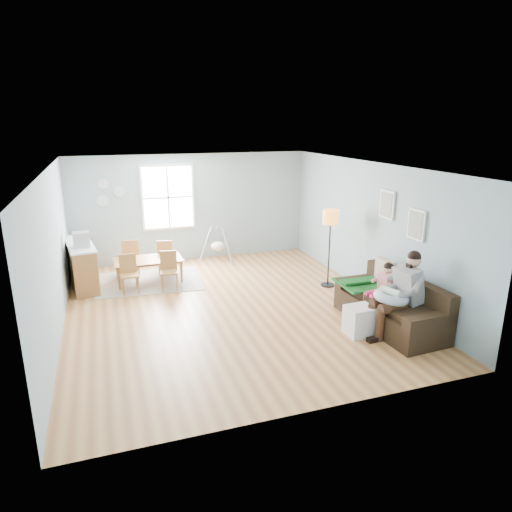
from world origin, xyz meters
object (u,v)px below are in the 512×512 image
object	(u,v)px
sofa	(392,308)
chair_ne	(165,254)
floor_lamp	(330,224)
storage_cube	(359,321)
dining_table	(149,270)
baby_swing	(218,245)
monitor	(81,239)
chair_nw	(130,255)
toddler	(383,282)
chair_sw	(129,272)
counter	(82,264)
father	(400,291)
chair_se	(169,268)

from	to	relation	value
sofa	chair_ne	world-z (taller)	sofa
floor_lamp	storage_cube	bearing A→B (deg)	-104.75
dining_table	baby_swing	distance (m)	2.15
floor_lamp	monitor	size ratio (longest dim) A/B	4.87
chair_nw	baby_swing	size ratio (longest dim) A/B	0.74
sofa	chair_nw	distance (m)	5.97
toddler	chair_sw	xyz separation A→B (m)	(-4.18, 2.95, -0.29)
chair_nw	chair_ne	world-z (taller)	chair_nw
floor_lamp	monitor	distance (m)	5.22
toddler	counter	size ratio (longest dim) A/B	0.49
baby_swing	chair_nw	bearing A→B (deg)	-167.46
chair_ne	monitor	size ratio (longest dim) A/B	2.34
floor_lamp	dining_table	world-z (taller)	floor_lamp
father	counter	bearing A→B (deg)	140.53
storage_cube	monitor	xyz separation A→B (m)	(-4.41, 3.71, 0.87)
chair_sw	counter	distance (m)	1.19
sofa	chair_se	xyz separation A→B (m)	(-3.45, 3.09, 0.15)
monitor	counter	bearing A→B (deg)	99.96
toddler	chair_ne	distance (m)	5.19
storage_cube	counter	bearing A→B (deg)	137.94
chair_nw	baby_swing	xyz separation A→B (m)	(2.21, 0.49, -0.08)
chair_nw	monitor	xyz separation A→B (m)	(-0.99, -0.71, 0.63)
chair_nw	baby_swing	bearing A→B (deg)	12.54
toddler	storage_cube	size ratio (longest dim) A/B	1.74
father	floor_lamp	world-z (taller)	floor_lamp
floor_lamp	chair_sw	xyz separation A→B (m)	(-4.13, 0.99, -0.95)
sofa	counter	world-z (taller)	counter
chair_sw	chair_ne	distance (m)	1.39
counter	baby_swing	world-z (taller)	counter
floor_lamp	counter	distance (m)	5.43
floor_lamp	chair_nw	xyz separation A→B (m)	(-4.03, 2.10, -0.91)
chair_se	chair_nw	size ratio (longest dim) A/B	0.95
father	counter	size ratio (longest dim) A/B	0.81
father	chair_se	bearing A→B (deg)	134.38
counter	father	bearing A→B (deg)	-39.47
dining_table	monitor	world-z (taller)	monitor
toddler	dining_table	bearing A→B (deg)	136.94
floor_lamp	storage_cube	distance (m)	2.65
floor_lamp	chair_se	size ratio (longest dim) A/B	2.05
father	floor_lamp	xyz separation A→B (m)	(-0.02, 2.48, 0.63)
counter	monitor	distance (m)	0.71
storage_cube	dining_table	xyz separation A→B (m)	(-3.07, 3.83, 0.01)
storage_cube	dining_table	size ratio (longest dim) A/B	0.34
chair_sw	chair_se	size ratio (longest dim) A/B	0.98
dining_table	monitor	distance (m)	1.60
floor_lamp	chair_ne	bearing A→B (deg)	147.66
chair_ne	monitor	xyz separation A→B (m)	(-1.78, -0.65, 0.67)
storage_cube	chair_sw	xyz separation A→B (m)	(-3.53, 3.30, 0.20)
sofa	chair_sw	distance (m)	5.31
floor_lamp	chair_ne	size ratio (longest dim) A/B	2.08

